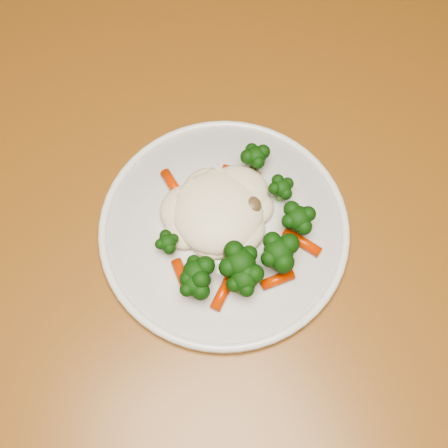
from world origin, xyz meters
name	(u,v)px	position (x,y,z in m)	size (l,w,h in m)	color
dining_table	(224,208)	(-0.05, 0.00, 0.64)	(1.31, 1.07, 0.75)	brown
plate	(224,229)	(-0.08, -0.07, 0.76)	(0.29, 0.29, 0.01)	silver
meal	(232,229)	(-0.08, -0.08, 0.78)	(0.18, 0.19, 0.05)	beige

